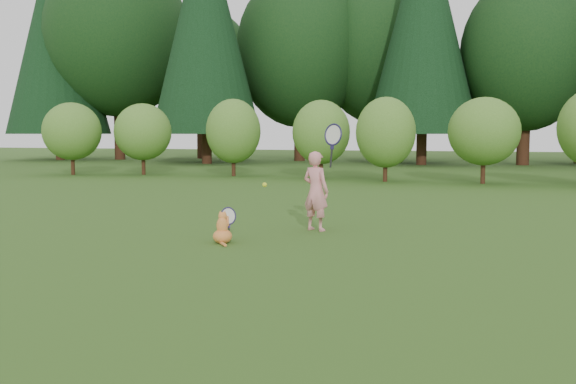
% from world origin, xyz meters
% --- Properties ---
extents(ground, '(100.00, 100.00, 0.00)m').
position_xyz_m(ground, '(0.00, 0.00, 0.00)').
color(ground, '#1F4C15').
rests_on(ground, ground).
extents(shrub_row, '(28.00, 3.00, 2.80)m').
position_xyz_m(shrub_row, '(0.00, 13.00, 1.40)').
color(shrub_row, '#477725').
rests_on(shrub_row, ground).
extents(woodland_backdrop, '(48.00, 10.00, 15.00)m').
position_xyz_m(woodland_backdrop, '(0.00, 23.00, 7.50)').
color(woodland_backdrop, black).
rests_on(woodland_backdrop, ground).
extents(child, '(0.73, 0.48, 1.86)m').
position_xyz_m(child, '(0.31, 1.91, 0.65)').
color(child, pink).
rests_on(child, ground).
extents(cat, '(0.38, 0.65, 0.61)m').
position_xyz_m(cat, '(-0.63, 0.42, 0.23)').
color(cat, '#C77626').
rests_on(cat, ground).
extents(tennis_ball, '(0.08, 0.08, 0.08)m').
position_xyz_m(tennis_ball, '(-0.58, 1.99, 0.69)').
color(tennis_ball, '#CAE01A').
rests_on(tennis_ball, ground).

